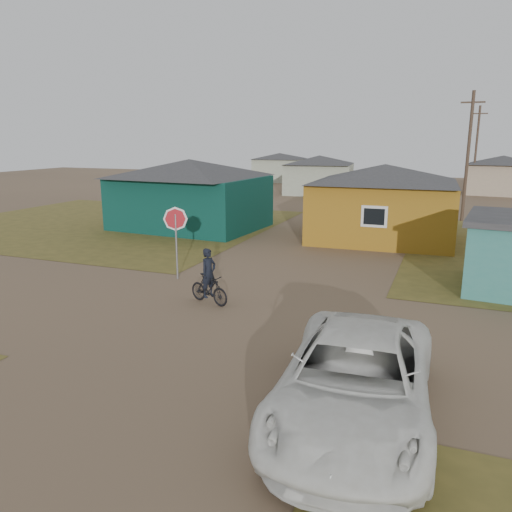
# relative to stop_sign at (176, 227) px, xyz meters

# --- Properties ---
(ground) EXTENTS (120.00, 120.00, 0.00)m
(ground) POSITION_rel_stop_sign_xyz_m (3.66, -3.56, -1.99)
(ground) COLOR brown
(grass_nw) EXTENTS (20.00, 18.00, 0.00)m
(grass_nw) POSITION_rel_stop_sign_xyz_m (-10.34, 9.44, -1.98)
(grass_nw) COLOR brown
(grass_nw) RESTS_ON ground
(house_teal) EXTENTS (8.93, 7.08, 4.00)m
(house_teal) POSITION_rel_stop_sign_xyz_m (-4.84, 9.94, 0.06)
(house_teal) COLOR #08312A
(house_teal) RESTS_ON ground
(house_yellow) EXTENTS (7.72, 6.76, 3.90)m
(house_yellow) POSITION_rel_stop_sign_xyz_m (6.16, 10.44, 0.01)
(house_yellow) COLOR #996817
(house_yellow) RESTS_ON ground
(house_pale_west) EXTENTS (7.04, 6.15, 3.60)m
(house_pale_west) POSITION_rel_stop_sign_xyz_m (-2.34, 30.44, -0.13)
(house_pale_west) COLOR #9EA48D
(house_pale_west) RESTS_ON ground
(house_beige_east) EXTENTS (6.95, 6.05, 3.60)m
(house_beige_east) POSITION_rel_stop_sign_xyz_m (13.66, 36.44, -0.13)
(house_beige_east) COLOR tan
(house_beige_east) RESTS_ON ground
(house_pale_north) EXTENTS (6.28, 5.81, 3.40)m
(house_pale_north) POSITION_rel_stop_sign_xyz_m (-10.34, 42.44, -0.24)
(house_pale_north) COLOR #9EA48D
(house_pale_north) RESTS_ON ground
(utility_pole_near) EXTENTS (1.40, 0.20, 8.00)m
(utility_pole_near) POSITION_rel_stop_sign_xyz_m (10.16, 18.44, 2.15)
(utility_pole_near) COLOR #48372B
(utility_pole_near) RESTS_ON ground
(utility_pole_far) EXTENTS (1.40, 0.20, 8.00)m
(utility_pole_far) POSITION_rel_stop_sign_xyz_m (11.16, 34.44, 2.15)
(utility_pole_far) COLOR #48372B
(utility_pole_far) RESTS_ON ground
(stop_sign) EXTENTS (0.89, 0.10, 2.74)m
(stop_sign) POSITION_rel_stop_sign_xyz_m (0.00, 0.00, 0.00)
(stop_sign) COLOR gray
(stop_sign) RESTS_ON ground
(cyclist) EXTENTS (1.66, 0.94, 1.81)m
(cyclist) POSITION_rel_stop_sign_xyz_m (2.41, -2.15, -1.33)
(cyclist) COLOR black
(cyclist) RESTS_ON ground
(vehicle) EXTENTS (3.10, 6.09, 1.65)m
(vehicle) POSITION_rel_stop_sign_xyz_m (8.01, -7.29, -1.17)
(vehicle) COLOR white
(vehicle) RESTS_ON ground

